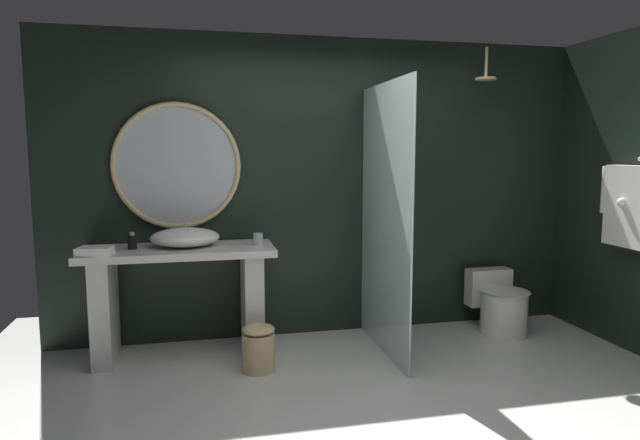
% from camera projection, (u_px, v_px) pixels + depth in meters
% --- Properties ---
extents(ground_plane, '(5.76, 5.76, 0.00)m').
position_uv_depth(ground_plane, '(399.00, 431.00, 3.22)').
color(ground_plane, silver).
extents(back_wall_panel, '(4.80, 0.10, 2.60)m').
position_uv_depth(back_wall_panel, '(326.00, 188.00, 4.90)').
color(back_wall_panel, black).
rests_on(back_wall_panel, ground_plane).
extents(vanity_counter, '(1.48, 0.60, 0.87)m').
position_uv_depth(vanity_counter, '(180.00, 290.00, 4.36)').
color(vanity_counter, silver).
rests_on(vanity_counter, ground_plane).
extents(vessel_sink, '(0.54, 0.44, 0.16)m').
position_uv_depth(vessel_sink, '(185.00, 237.00, 4.36)').
color(vessel_sink, white).
rests_on(vessel_sink, vanity_counter).
extents(tumbler_cup, '(0.08, 0.08, 0.10)m').
position_uv_depth(tumbler_cup, '(258.00, 239.00, 4.43)').
color(tumbler_cup, silver).
rests_on(tumbler_cup, vanity_counter).
extents(soap_dispenser, '(0.07, 0.07, 0.13)m').
position_uv_depth(soap_dispenser, '(132.00, 242.00, 4.25)').
color(soap_dispenser, black).
rests_on(soap_dispenser, vanity_counter).
extents(round_wall_mirror, '(1.04, 0.04, 1.04)m').
position_uv_depth(round_wall_mirror, '(177.00, 166.00, 4.51)').
color(round_wall_mirror, '#D6B77F').
extents(shower_glass_panel, '(0.02, 1.16, 2.16)m').
position_uv_depth(shower_glass_panel, '(385.00, 220.00, 4.39)').
color(shower_glass_panel, silver).
rests_on(shower_glass_panel, ground_plane).
extents(rain_shower_head, '(0.17, 0.17, 0.27)m').
position_uv_depth(rain_shower_head, '(486.00, 76.00, 4.69)').
color(rain_shower_head, '#D6B77F').
extents(hanging_bathrobe, '(0.20, 0.58, 0.71)m').
position_uv_depth(hanging_bathrobe, '(629.00, 203.00, 4.34)').
color(hanging_bathrobe, '#D6B77F').
extents(toilet, '(0.42, 0.59, 0.54)m').
position_uv_depth(toilet, '(500.00, 305.00, 4.96)').
color(toilet, white).
rests_on(toilet, ground_plane).
extents(waste_bin, '(0.25, 0.25, 0.35)m').
position_uv_depth(waste_bin, '(258.00, 347.00, 4.09)').
color(waste_bin, '#D6B77F').
rests_on(waste_bin, ground_plane).
extents(folded_hand_towel, '(0.26, 0.22, 0.06)m').
position_uv_depth(folded_hand_towel, '(95.00, 251.00, 4.00)').
color(folded_hand_towel, white).
rests_on(folded_hand_towel, vanity_counter).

